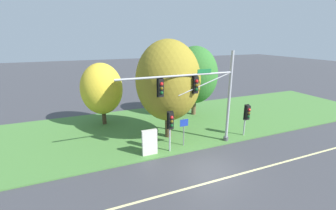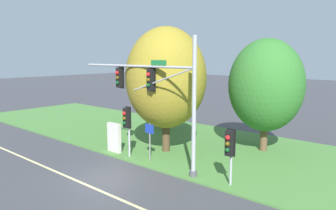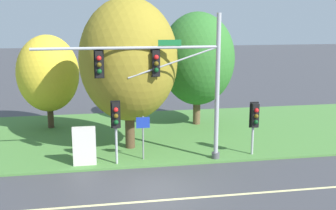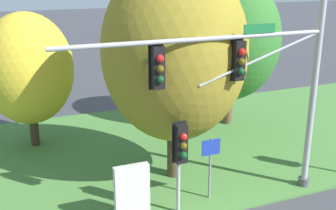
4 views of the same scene
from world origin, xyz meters
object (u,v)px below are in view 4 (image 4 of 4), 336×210
object	(u,v)px
route_sign_post	(210,159)
tree_left_of_mast	(174,52)
traffic_signal_mast	(254,77)
tree_nearest_road	(28,69)
pedestrian_signal_further_along	(181,149)
tree_behind_signpost	(231,39)
info_kiosk	(132,194)

from	to	relation	value
route_sign_post	tree_left_of_mast	distance (m)	3.93
traffic_signal_mast	tree_nearest_road	bearing A→B (deg)	129.74
pedestrian_signal_further_along	route_sign_post	xyz separation A→B (m)	(1.35, 0.58, -0.83)
tree_behind_signpost	info_kiosk	size ratio (longest dim) A/B	3.85
route_sign_post	tree_behind_signpost	world-z (taller)	tree_behind_signpost
pedestrian_signal_further_along	route_sign_post	bearing A→B (deg)	23.23
tree_left_of_mast	tree_nearest_road	bearing A→B (deg)	132.62
info_kiosk	tree_nearest_road	bearing A→B (deg)	106.90
pedestrian_signal_further_along	tree_left_of_mast	bearing A→B (deg)	71.51
pedestrian_signal_further_along	tree_nearest_road	distance (m)	8.63
traffic_signal_mast	tree_left_of_mast	world-z (taller)	tree_left_of_mast
route_sign_post	pedestrian_signal_further_along	bearing A→B (deg)	-156.77
tree_behind_signpost	tree_left_of_mast	bearing A→B (deg)	-138.05
tree_left_of_mast	tree_behind_signpost	bearing A→B (deg)	41.95
traffic_signal_mast	tree_nearest_road	distance (m)	9.89
tree_behind_signpost	info_kiosk	distance (m)	10.37
pedestrian_signal_further_along	tree_nearest_road	bearing A→B (deg)	116.26
tree_nearest_road	info_kiosk	size ratio (longest dim) A/B	3.11
tree_behind_signpost	info_kiosk	world-z (taller)	tree_behind_signpost
traffic_signal_mast	info_kiosk	distance (m)	5.27
route_sign_post	tree_left_of_mast	size ratio (longest dim) A/B	0.28
tree_behind_signpost	pedestrian_signal_further_along	bearing A→B (deg)	-129.32
tree_behind_signpost	tree_nearest_road	bearing A→B (deg)	175.46
traffic_signal_mast	tree_left_of_mast	size ratio (longest dim) A/B	1.11
tree_nearest_road	tree_left_of_mast	size ratio (longest dim) A/B	0.74
traffic_signal_mast	tree_nearest_road	size ratio (longest dim) A/B	1.51
tree_nearest_road	route_sign_post	bearing A→B (deg)	-54.08
traffic_signal_mast	pedestrian_signal_further_along	world-z (taller)	traffic_signal_mast
traffic_signal_mast	info_kiosk	bearing A→B (deg)	177.81
pedestrian_signal_further_along	route_sign_post	distance (m)	1.69
tree_behind_signpost	traffic_signal_mast	bearing A→B (deg)	-114.68
tree_nearest_road	traffic_signal_mast	bearing A→B (deg)	-50.26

